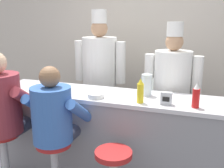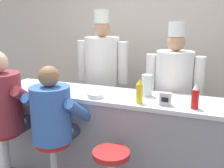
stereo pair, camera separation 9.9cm
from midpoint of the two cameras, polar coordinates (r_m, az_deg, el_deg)
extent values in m
cube|color=beige|center=(4.17, 6.68, 8.14)|extent=(10.00, 0.06, 2.70)
cube|color=gray|center=(2.97, -0.69, -11.79)|extent=(2.70, 0.57, 0.94)
cube|color=silver|center=(2.79, -0.72, -2.67)|extent=(2.76, 0.59, 0.04)
cylinder|color=red|center=(2.45, 16.69, -2.99)|extent=(0.07, 0.07, 0.17)
cone|color=white|center=(2.43, 16.87, -0.43)|extent=(0.05, 0.05, 0.05)
cylinder|color=yellow|center=(2.50, 5.06, -2.03)|extent=(0.06, 0.06, 0.19)
cone|color=yellow|center=(2.47, 5.11, 0.64)|extent=(0.05, 0.05, 0.05)
cylinder|color=silver|center=(2.75, 6.52, -0.18)|extent=(0.11, 0.11, 0.22)
cube|color=silver|center=(2.73, 7.85, -0.06)|extent=(0.01, 0.01, 0.13)
cylinder|color=white|center=(3.11, -16.12, -0.96)|extent=(0.24, 0.24, 0.02)
ellipsoid|color=#E0BC60|center=(3.10, -16.15, -0.55)|extent=(0.11, 0.08, 0.03)
cylinder|color=white|center=(2.67, -4.61, -2.54)|extent=(0.17, 0.17, 0.05)
cylinder|color=white|center=(3.40, -22.65, 0.35)|extent=(0.10, 0.10, 0.09)
torus|color=white|center=(3.35, -21.86, 0.34)|extent=(0.07, 0.02, 0.07)
cube|color=silver|center=(2.48, 10.64, -3.09)|extent=(0.11, 0.06, 0.12)
cube|color=black|center=(2.45, 10.52, -3.29)|extent=(0.06, 0.01, 0.04)
cylinder|color=#B2B5BA|center=(3.13, -23.10, -14.84)|extent=(0.07, 0.07, 0.59)
cylinder|color=red|center=(3.00, -23.62, -9.98)|extent=(0.34, 0.34, 0.05)
cylinder|color=#33384C|center=(3.20, -22.49, -7.60)|extent=(0.16, 0.43, 0.16)
cylinder|color=#33384C|center=(3.07, -19.46, -8.27)|extent=(0.16, 0.43, 0.16)
cylinder|color=maroon|center=(2.80, -18.55, -3.38)|extent=(0.11, 0.46, 0.37)
cylinder|color=red|center=(2.65, -13.67, -12.43)|extent=(0.34, 0.34, 0.05)
cylinder|color=#33384C|center=(2.82, -13.24, -9.84)|extent=(0.14, 0.38, 0.14)
cylinder|color=#33384C|center=(2.73, -9.86, -10.50)|extent=(0.14, 0.38, 0.14)
cylinder|color=#3866B7|center=(2.53, -14.05, -6.51)|extent=(0.38, 0.38, 0.53)
cylinder|color=#3866B7|center=(2.74, -17.00, -4.58)|extent=(0.10, 0.40, 0.32)
cylinder|color=#3866B7|center=(2.49, -8.17, -5.90)|extent=(0.10, 0.40, 0.32)
sphere|color=#8C6647|center=(2.43, -14.54, 1.54)|extent=(0.19, 0.19, 0.19)
cylinder|color=red|center=(2.39, -0.91, -14.98)|extent=(0.34, 0.34, 0.05)
cube|color=#232328|center=(3.81, -3.32, -6.47)|extent=(0.36, 0.20, 0.87)
cube|color=white|center=(3.70, -3.68, -4.21)|extent=(0.33, 0.02, 0.52)
cylinder|color=white|center=(3.61, -3.48, 4.95)|extent=(0.47, 0.47, 0.65)
sphere|color=tan|center=(3.57, -3.59, 11.94)|extent=(0.23, 0.23, 0.23)
cylinder|color=white|center=(3.57, -3.63, 14.47)|extent=(0.20, 0.20, 0.18)
cylinder|color=white|center=(3.74, -7.76, 5.11)|extent=(0.13, 0.13, 0.56)
cylinder|color=white|center=(3.51, 1.08, 4.65)|extent=(0.13, 0.13, 0.56)
cube|color=#232328|center=(3.39, 11.56, -10.00)|extent=(0.33, 0.18, 0.80)
cube|color=white|center=(3.29, 11.56, -7.78)|extent=(0.30, 0.02, 0.48)
cylinder|color=white|center=(3.18, 12.16, 1.66)|extent=(0.43, 0.43, 0.60)
sphere|color=tan|center=(3.12, 12.54, 8.94)|extent=(0.21, 0.21, 0.21)
cylinder|color=white|center=(3.11, 12.68, 11.60)|extent=(0.19, 0.19, 0.17)
cylinder|color=white|center=(3.23, 7.26, 1.98)|extent=(0.12, 0.12, 0.51)
cylinder|color=white|center=(3.16, 17.16, 1.21)|extent=(0.12, 0.12, 0.51)
camera|label=1|loc=(0.05, -91.04, -0.25)|focal=42.00mm
camera|label=2|loc=(0.05, 88.96, 0.25)|focal=42.00mm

